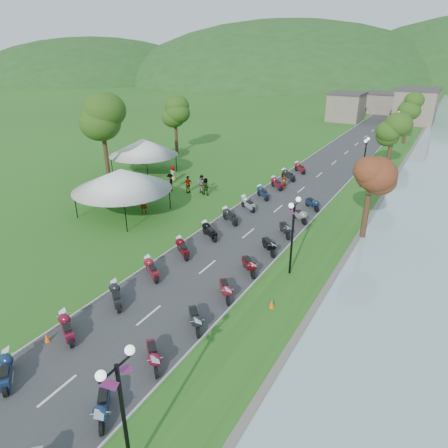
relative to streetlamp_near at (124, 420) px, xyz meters
The scene contains 14 objects.
road 37.56m from the streetlamp_near, 97.89° to the left, with size 7.00×120.00×0.02m, color #37373A.
hills_backdrop 197.20m from the streetlamp_near, 91.50° to the left, with size 360.00×120.00×76.00m, color #285621, non-canonical shape.
far_building 82.43m from the streetlamp_near, 94.97° to the left, with size 18.00×16.00×5.00m, color gray.
moto_row_left 18.58m from the streetlamp_near, 113.72° to the left, with size 2.60×42.09×1.10m, color #331411, non-canonical shape.
moto_row_right 12.70m from the streetlamp_near, 101.33° to the left, with size 2.60×30.96×1.10m, color #331411, non-canonical shape.
streetlamp_near is the anchor object (origin of this frame).
vendor_tent_main 24.01m from the streetlamp_near, 133.21° to the left, with size 5.63×5.63×4.00m, color silver, non-canonical shape.
vendor_tent_side 35.74m from the streetlamp_near, 129.41° to the left, with size 5.13×5.13×4.00m, color silver, non-canonical shape.
tree_park_left 33.02m from the streetlamp_near, 135.93° to the left, with size 4.08×4.08×11.34m, color #335D18, non-canonical shape.
tree_lakeside 23.25m from the streetlamp_near, 83.31° to the left, with size 2.77×2.77×7.70m, color #335D18, non-canonical shape.
pedestrian_a 23.61m from the streetlamp_near, 129.27° to the left, with size 0.63×0.46×1.74m, color slate.
pedestrian_b 28.81m from the streetlamp_near, 118.01° to the left, with size 0.90×0.49×1.85m, color slate.
pedestrian_c 29.37m from the streetlamp_near, 124.28° to the left, with size 1.17×0.48×1.82m, color slate.
traffic_cone_near 8.96m from the streetlamp_near, 160.00° to the left, with size 0.30×0.30×0.47m, color #F2590C.
Camera 1 is at (12.43, -3.37, 13.42)m, focal length 32.00 mm.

